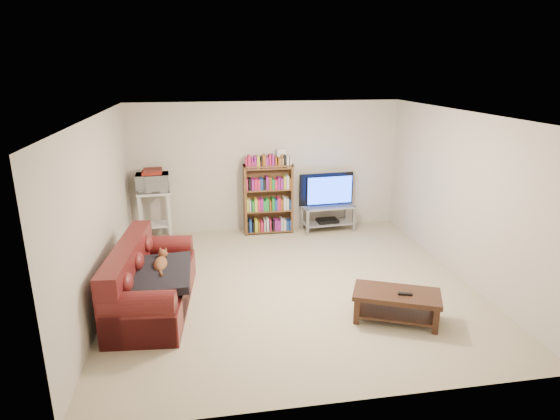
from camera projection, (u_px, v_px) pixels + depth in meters
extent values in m
plane|color=beige|center=(291.00, 284.00, 6.70)|extent=(5.00, 5.00, 0.00)
plane|color=white|center=(293.00, 115.00, 6.00)|extent=(5.00, 5.00, 0.00)
plane|color=beige|center=(267.00, 167.00, 8.71)|extent=(5.00, 0.00, 5.00)
plane|color=beige|center=(348.00, 285.00, 4.00)|extent=(5.00, 0.00, 5.00)
plane|color=beige|center=(100.00, 213.00, 5.95)|extent=(0.00, 5.00, 5.00)
plane|color=beige|center=(462.00, 196.00, 6.75)|extent=(0.00, 5.00, 5.00)
cube|color=#5A1717|center=(154.00, 293.00, 6.04)|extent=(1.03, 2.07, 0.38)
cube|color=#5A1717|center=(129.00, 276.00, 5.94)|extent=(0.43, 2.01, 0.84)
cube|color=#5A1717|center=(140.00, 324.00, 5.18)|extent=(0.84, 0.31, 0.50)
cube|color=#5A1717|center=(165.00, 262.00, 6.86)|extent=(0.84, 0.31, 0.50)
cube|color=black|center=(159.00, 274.00, 5.82)|extent=(0.78, 1.01, 0.18)
cube|color=#361E13|center=(397.00, 294.00, 5.66)|extent=(1.15, 0.89, 0.06)
cube|color=#361E13|center=(395.00, 312.00, 5.73)|extent=(1.04, 0.80, 0.03)
cube|color=#361E13|center=(357.00, 312.00, 5.64)|extent=(0.09, 0.09, 0.32)
cube|color=#361E13|center=(436.00, 321.00, 5.43)|extent=(0.09, 0.09, 0.32)
cube|color=#361E13|center=(360.00, 297.00, 6.01)|extent=(0.09, 0.09, 0.32)
cube|color=#361E13|center=(434.00, 305.00, 5.79)|extent=(0.09, 0.09, 0.32)
cube|color=black|center=(405.00, 294.00, 5.59)|extent=(0.18, 0.09, 0.02)
cube|color=#999EA3|center=(328.00, 206.00, 8.80)|extent=(1.01, 0.52, 0.03)
cube|color=#999EA3|center=(327.00, 223.00, 8.89)|extent=(0.96, 0.49, 0.02)
cube|color=gray|center=(307.00, 223.00, 8.58)|extent=(0.05, 0.05, 0.49)
cube|color=gray|center=(354.00, 219.00, 8.80)|extent=(0.05, 0.05, 0.49)
cube|color=gray|center=(301.00, 217.00, 8.93)|extent=(0.05, 0.05, 0.49)
cube|color=gray|center=(346.00, 213.00, 9.15)|extent=(0.05, 0.05, 0.49)
imported|color=black|center=(328.00, 190.00, 8.70)|extent=(1.06, 0.22, 0.60)
cube|color=black|center=(327.00, 221.00, 8.88)|extent=(0.41, 0.30, 0.06)
cube|color=brown|center=(245.00, 200.00, 8.56)|extent=(0.04, 0.28, 1.30)
cube|color=brown|center=(291.00, 198.00, 8.69)|extent=(0.04, 0.28, 1.30)
cube|color=brown|center=(268.00, 165.00, 8.44)|extent=(0.90, 0.28, 0.03)
cube|color=maroon|center=(257.00, 163.00, 8.39)|extent=(0.26, 0.20, 0.07)
cube|color=silver|center=(154.00, 192.00, 8.15)|extent=(0.60, 0.45, 0.04)
cube|color=silver|center=(156.00, 224.00, 8.32)|extent=(0.54, 0.41, 0.03)
cube|color=silver|center=(141.00, 221.00, 8.07)|extent=(0.05, 0.05, 0.87)
cube|color=silver|center=(170.00, 219.00, 8.18)|extent=(0.05, 0.05, 0.87)
cube|color=silver|center=(142.00, 215.00, 8.38)|extent=(0.05, 0.05, 0.87)
cube|color=silver|center=(170.00, 213.00, 8.49)|extent=(0.05, 0.05, 0.87)
imported|color=silver|center=(153.00, 183.00, 8.10)|extent=(0.59, 0.42, 0.31)
cube|color=maroon|center=(152.00, 172.00, 8.04)|extent=(0.35, 0.31, 0.05)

